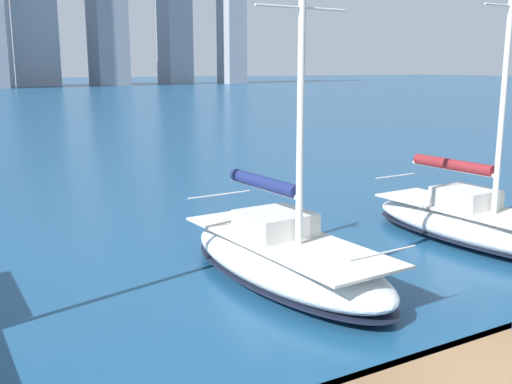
# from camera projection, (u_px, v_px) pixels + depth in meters

# --- Properties ---
(sailboat_maroon) EXTENTS (2.66, 7.32, 10.22)m
(sailboat_maroon) POSITION_uv_depth(u_px,v_px,m) (475.00, 222.00, 17.20)
(sailboat_maroon) COLOR silver
(sailboat_maroon) RESTS_ON ground
(sailboat_navy) EXTENTS (2.94, 7.03, 9.60)m
(sailboat_navy) POSITION_uv_depth(u_px,v_px,m) (284.00, 256.00, 14.06)
(sailboat_navy) COLOR silver
(sailboat_navy) RESTS_ON ground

